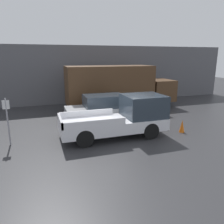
# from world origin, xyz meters

# --- Properties ---
(ground_plane) EXTENTS (60.00, 60.00, 0.00)m
(ground_plane) POSITION_xyz_m (0.00, 0.00, 0.00)
(ground_plane) COLOR #2D2D30
(building_wall) EXTENTS (28.00, 0.15, 4.93)m
(building_wall) POSITION_xyz_m (0.00, 8.91, 2.47)
(building_wall) COLOR #56565B
(building_wall) RESTS_ON ground
(pickup_truck) EXTENTS (5.34, 2.04, 2.07)m
(pickup_truck) POSITION_xyz_m (0.01, -0.02, 0.97)
(pickup_truck) COLOR silver
(pickup_truck) RESTS_ON ground
(car) EXTENTS (4.44, 1.93, 1.72)m
(car) POSITION_xyz_m (-0.38, 2.64, 0.87)
(car) COLOR #B7BABF
(car) RESTS_ON ground
(delivery_truck) EXTENTS (8.58, 2.53, 3.33)m
(delivery_truck) POSITION_xyz_m (1.72, 5.85, 1.79)
(delivery_truck) COLOR #4C331E
(delivery_truck) RESTS_ON ground
(parking_sign) EXTENTS (0.30, 0.07, 2.21)m
(parking_sign) POSITION_xyz_m (-5.49, 0.48, 1.25)
(parking_sign) COLOR gray
(parking_sign) RESTS_ON ground
(traffic_cone) EXTENTS (0.29, 0.29, 0.67)m
(traffic_cone) POSITION_xyz_m (3.16, -0.57, 0.33)
(traffic_cone) COLOR orange
(traffic_cone) RESTS_ON ground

